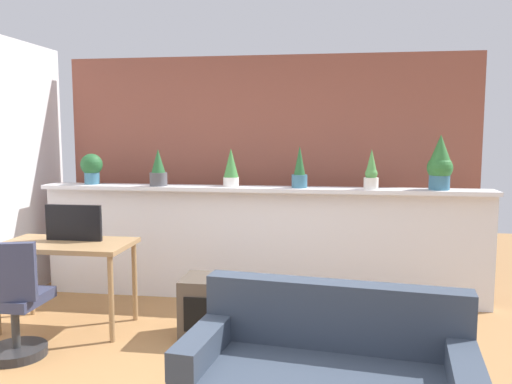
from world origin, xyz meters
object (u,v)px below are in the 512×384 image
Objects in this scene: potted_plant_5 at (440,163)px; desk at (67,252)px; potted_plant_2 at (231,168)px; potted_plant_1 at (158,170)px; potted_plant_3 at (300,170)px; side_cube_shelf at (207,307)px; tv_monitor at (74,223)px; potted_plant_0 at (92,167)px; potted_plant_4 at (371,172)px; office_chair at (12,309)px.

desk is at bearing -163.21° from potted_plant_5.
potted_plant_1 is at bearing -173.85° from potted_plant_2.
potted_plant_3 reaches higher than potted_plant_2.
tv_monitor is at bearing 175.01° from side_cube_shelf.
potted_plant_0 is 0.75m from potted_plant_1.
potted_plant_3 is 1.07× the size of potted_plant_4.
side_cube_shelf is (-0.01, -1.02, -1.08)m from potted_plant_2.
potted_plant_5 is at bearing 26.40° from office_chair.
tv_monitor is (-1.20, -0.92, -0.43)m from potted_plant_2.
potted_plant_2 reaches higher than potted_plant_1.
potted_plant_1 is 2.09m from potted_plant_4.
potted_plant_3 is at bearing 177.51° from potted_plant_4.
office_chair is (-0.08, -0.67, -0.28)m from desk.
office_chair is (-1.32, -1.67, -0.94)m from potted_plant_2.
potted_plant_2 is at bearing 6.15° from potted_plant_1.
office_chair is (-0.12, -0.75, -0.52)m from tv_monitor.
potted_plant_5 reaches higher than potted_plant_2.
tv_monitor is 0.55× the size of office_chair.
office_chair is at bearing -149.23° from potted_plant_4.
office_chair is 1.47m from side_cube_shelf.
potted_plant_2 is 1.57m from tv_monitor.
side_cube_shelf is (1.23, -0.02, -0.42)m from desk.
potted_plant_5 reaches higher than potted_plant_1.
potted_plant_1 is 1.59m from side_cube_shelf.
potted_plant_3 is 0.37× the size of desk.
potted_plant_3 is 0.45× the size of office_chair.
potted_plant_1 reaches higher than desk.
potted_plant_1 is at bearing 60.35° from tv_monitor.
potted_plant_0 is 1.22m from desk.
potted_plant_3 reaches higher than potted_plant_4.
potted_plant_5 reaches higher than office_chair.
potted_plant_3 is 2.74m from office_chair.
potted_plant_2 is 0.42× the size of office_chair.
tv_monitor is (-1.89, -0.88, -0.41)m from potted_plant_3.
potted_plant_0 is at bearing 106.05° from tv_monitor.
potted_plant_4 is 0.42× the size of office_chair.
potted_plant_5 reaches higher than side_cube_shelf.
desk is (-0.51, -0.92, -0.64)m from potted_plant_1.
potted_plant_5 is 3.35m from tv_monitor.
desk is (-3.23, -0.97, -0.73)m from potted_plant_5.
office_chair is (-3.31, -1.64, -1.01)m from potted_plant_5.
potted_plant_0 is 1.47m from potted_plant_2.
tv_monitor reaches higher than desk.
potted_plant_0 is 0.83× the size of potted_plant_4.
tv_monitor is (0.03, 0.08, 0.24)m from desk.
tv_monitor is at bearing 81.26° from office_chair.
potted_plant_3 is at bearing 26.47° from desk.
potted_plant_0 is 2.15m from potted_plant_3.
potted_plant_4 reaches higher than office_chair.
potted_plant_1 is 0.98× the size of potted_plant_2.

